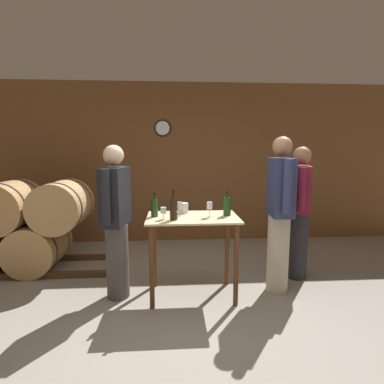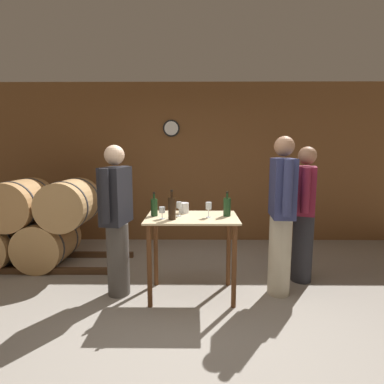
{
  "view_description": "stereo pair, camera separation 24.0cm",
  "coord_description": "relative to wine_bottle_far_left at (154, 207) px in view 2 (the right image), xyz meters",
  "views": [
    {
      "loc": [
        -0.18,
        -2.4,
        1.6
      ],
      "look_at": [
        0.03,
        0.8,
        1.14
      ],
      "focal_mm": 28.0,
      "sensor_mm": 36.0,
      "label": 1
    },
    {
      "loc": [
        0.06,
        -2.41,
        1.6
      ],
      "look_at": [
        0.03,
        0.8,
        1.14
      ],
      "focal_mm": 28.0,
      "sensor_mm": 36.0,
      "label": 2
    }
  ],
  "objects": [
    {
      "name": "person_host",
      "position": [
        1.74,
        0.35,
        -0.13
      ],
      "size": [
        0.34,
        0.56,
        1.63
      ],
      "color": "#232328",
      "rests_on": "ground_plane"
    },
    {
      "name": "wine_bottle_left",
      "position": [
        0.2,
        -0.16,
        0.02
      ],
      "size": [
        0.08,
        0.08,
        0.31
      ],
      "color": "black",
      "rests_on": "tasting_table"
    },
    {
      "name": "person_visitor_bearded",
      "position": [
        1.37,
        0.01,
        -0.07
      ],
      "size": [
        0.25,
        0.59,
        1.73
      ],
      "color": "#B7AD93",
      "rests_on": "ground_plane"
    },
    {
      "name": "ice_bucket",
      "position": [
        0.31,
        0.16,
        -0.04
      ],
      "size": [
        0.11,
        0.11,
        0.11
      ],
      "color": "silver",
      "rests_on": "tasting_table"
    },
    {
      "name": "person_visitor_with_scarf",
      "position": [
        -0.41,
        -0.0,
        -0.12
      ],
      "size": [
        0.29,
        0.58,
        1.64
      ],
      "color": "#4C4742",
      "rests_on": "ground_plane"
    },
    {
      "name": "wine_glass_near_right",
      "position": [
        0.58,
        -0.07,
        0.02
      ],
      "size": [
        0.06,
        0.06,
        0.16
      ],
      "color": "silver",
      "rests_on": "tasting_table"
    },
    {
      "name": "wine_glass_near_center",
      "position": [
        0.27,
        -0.01,
        0.01
      ],
      "size": [
        0.06,
        0.06,
        0.16
      ],
      "color": "silver",
      "rests_on": "tasting_table"
    },
    {
      "name": "tasting_table",
      "position": [
        0.4,
        -0.03,
        -0.3
      ],
      "size": [
        0.97,
        0.62,
        0.89
      ],
      "color": "beige",
      "rests_on": "ground_plane"
    },
    {
      "name": "wine_bottle_center",
      "position": [
        0.78,
        0.0,
        0.0
      ],
      "size": [
        0.08,
        0.08,
        0.27
      ],
      "color": "#193819",
      "rests_on": "tasting_table"
    },
    {
      "name": "ground_plane",
      "position": [
        0.37,
        -0.73,
        -0.99
      ],
      "size": [
        14.0,
        14.0,
        0.0
      ],
      "primitive_type": "plane",
      "color": "gray"
    },
    {
      "name": "wine_bottle_far_left",
      "position": [
        0.0,
        0.0,
        0.0
      ],
      "size": [
        0.07,
        0.07,
        0.26
      ],
      "color": "#193819",
      "rests_on": "tasting_table"
    },
    {
      "name": "wine_glass_near_left",
      "position": [
        0.1,
        -0.14,
        -0.01
      ],
      "size": [
        0.06,
        0.06,
        0.13
      ],
      "color": "silver",
      "rests_on": "tasting_table"
    },
    {
      "name": "barrel_rack",
      "position": [
        -1.76,
        0.82,
        -0.4
      ],
      "size": [
        2.88,
        0.75,
        1.2
      ],
      "color": "#4C331E",
      "rests_on": "ground_plane"
    },
    {
      "name": "back_wall",
      "position": [
        0.37,
        2.03,
        0.37
      ],
      "size": [
        8.4,
        0.08,
        2.7
      ],
      "color": "brown",
      "rests_on": "ground_plane"
    }
  ]
}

